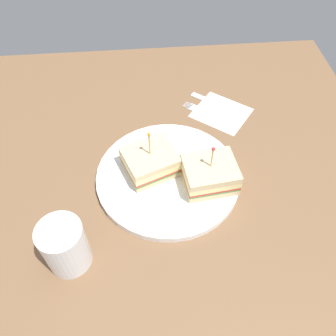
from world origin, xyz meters
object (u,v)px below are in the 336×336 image
(plate, at_px, (168,177))
(knife, at_px, (213,102))
(napkin, at_px, (221,113))
(fork, at_px, (201,111))
(drink_glass, at_px, (66,247))
(sandwich_half_front, at_px, (151,161))
(sandwich_half_back, at_px, (210,174))

(plate, xyz_separation_m, knife, (0.13, 0.22, -0.01))
(napkin, bearing_deg, plate, -128.02)
(fork, bearing_deg, drink_glass, -128.53)
(sandwich_half_front, bearing_deg, napkin, 43.41)
(sandwich_half_front, distance_m, napkin, 0.24)
(fork, bearing_deg, plate, -116.85)
(fork, bearing_deg, knife, 41.73)
(fork, bearing_deg, sandwich_half_back, -95.32)
(plate, relative_size, sandwich_half_back, 2.68)
(drink_glass, xyz_separation_m, fork, (0.28, 0.35, -0.04))
(sandwich_half_front, distance_m, sandwich_half_back, 0.12)
(plate, xyz_separation_m, sandwich_half_front, (-0.03, 0.02, 0.03))
(knife, bearing_deg, sandwich_half_back, -102.12)
(plate, distance_m, sandwich_half_front, 0.05)
(fork, height_order, knife, same)
(plate, height_order, sandwich_half_back, sandwich_half_back)
(plate, relative_size, napkin, 2.40)
(drink_glass, bearing_deg, sandwich_half_front, 49.56)
(sandwich_half_back, height_order, napkin, sandwich_half_back)
(plate, xyz_separation_m, drink_glass, (-0.18, -0.16, 0.04))
(sandwich_half_back, height_order, knife, sandwich_half_back)
(drink_glass, relative_size, napkin, 0.81)
(sandwich_half_front, height_order, napkin, sandwich_half_front)
(plate, bearing_deg, sandwich_half_front, 153.09)
(plate, height_order, sandwich_half_front, sandwich_half_front)
(plate, relative_size, sandwich_half_front, 2.35)
(napkin, relative_size, knife, 1.04)
(napkin, distance_m, fork, 0.05)
(plate, bearing_deg, fork, 63.15)
(drink_glass, xyz_separation_m, knife, (0.31, 0.38, -0.04))
(sandwich_half_back, relative_size, drink_glass, 1.11)
(drink_glass, bearing_deg, napkin, 46.39)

